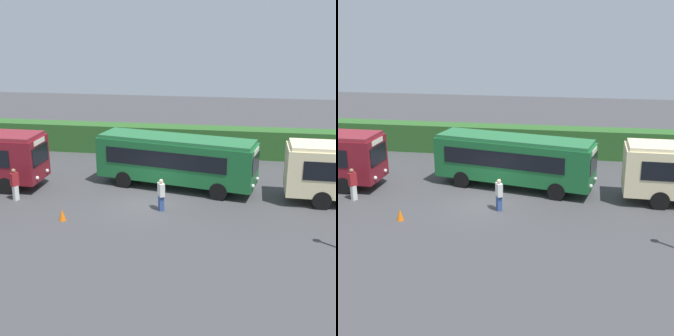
# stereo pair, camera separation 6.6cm
# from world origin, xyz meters

# --- Properties ---
(ground_plane) EXTENTS (76.26, 76.26, 0.00)m
(ground_plane) POSITION_xyz_m (0.00, 0.00, 0.00)
(ground_plane) COLOR #424244
(bus_green) EXTENTS (9.64, 4.23, 3.09)m
(bus_green) POSITION_xyz_m (1.18, 2.79, 1.79)
(bus_green) COLOR #19602D
(bus_green) RESTS_ON ground_plane
(person_left) EXTENTS (0.43, 0.49, 1.82)m
(person_left) POSITION_xyz_m (-7.29, -0.61, 0.97)
(person_left) COLOR silver
(person_left) RESTS_ON ground_plane
(person_center) EXTENTS (0.45, 0.54, 1.72)m
(person_center) POSITION_xyz_m (0.91, -0.83, 0.90)
(person_center) COLOR #334C8C
(person_center) RESTS_ON ground_plane
(hedge_row) EXTENTS (50.13, 1.72, 2.08)m
(hedge_row) POSITION_xyz_m (0.00, 10.14, 1.04)
(hedge_row) COLOR #2C6026
(hedge_row) RESTS_ON ground_plane
(traffic_cone) EXTENTS (0.36, 0.36, 0.60)m
(traffic_cone) POSITION_xyz_m (-3.73, -2.86, 0.30)
(traffic_cone) COLOR orange
(traffic_cone) RESTS_ON ground_plane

